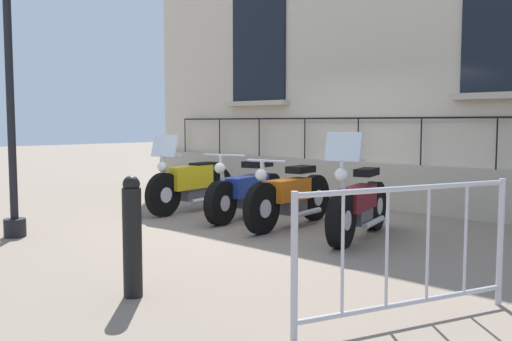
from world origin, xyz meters
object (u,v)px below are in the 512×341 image
(motorcycle_maroon, at_px, (359,206))
(motorcycle_blue, at_px, (247,192))
(motorcycle_yellow, at_px, (191,184))
(bollard, at_px, (132,236))
(motorcycle_orange, at_px, (290,197))
(crowd_barrier, at_px, (408,249))

(motorcycle_maroon, bearing_deg, motorcycle_blue, -92.67)
(motorcycle_yellow, distance_m, bollard, 4.70)
(motorcycle_orange, height_order, crowd_barrier, crowd_barrier)
(motorcycle_maroon, height_order, bollard, motorcycle_maroon)
(motorcycle_maroon, xyz_separation_m, crowd_barrier, (2.37, 2.01, 0.14))
(motorcycle_yellow, bearing_deg, crowd_barrier, 66.59)
(motorcycle_yellow, xyz_separation_m, motorcycle_maroon, (-0.07, 3.30, -0.04))
(crowd_barrier, distance_m, bollard, 2.29)
(motorcycle_yellow, xyz_separation_m, crowd_barrier, (2.30, 5.31, 0.10))
(motorcycle_yellow, relative_size, motorcycle_orange, 0.98)
(motorcycle_blue, xyz_separation_m, motorcycle_maroon, (0.10, 2.15, 0.01))
(motorcycle_maroon, relative_size, crowd_barrier, 1.05)
(motorcycle_yellow, xyz_separation_m, motorcycle_blue, (-0.17, 1.15, -0.05))
(motorcycle_yellow, height_order, motorcycle_blue, motorcycle_yellow)
(motorcycle_orange, bearing_deg, motorcycle_blue, -95.35)
(motorcycle_maroon, height_order, crowd_barrier, motorcycle_maroon)
(bollard, bearing_deg, motorcycle_orange, -161.29)
(motorcycle_blue, bearing_deg, motorcycle_orange, 84.65)
(bollard, bearing_deg, motorcycle_yellow, -135.63)
(motorcycle_maroon, xyz_separation_m, bollard, (3.44, -0.01, 0.10))
(crowd_barrier, relative_size, bollard, 1.78)
(crowd_barrier, bearing_deg, bollard, -62.35)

